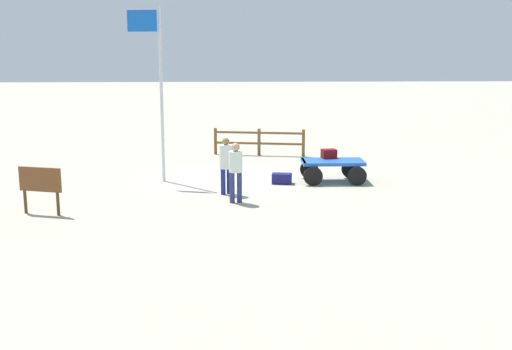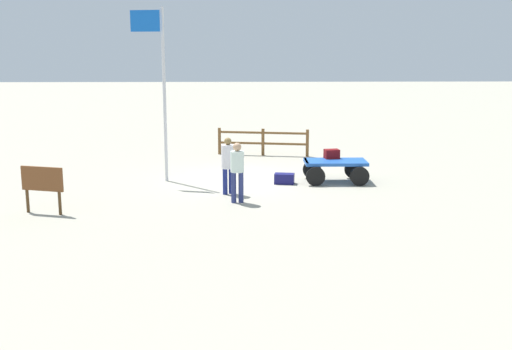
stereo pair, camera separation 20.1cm
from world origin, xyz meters
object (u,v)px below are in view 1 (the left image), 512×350
Objects in this scene: suitcase_maroon at (329,154)px; suitcase_navy at (282,179)px; worker_trailing at (236,167)px; signboard at (40,183)px; luggage_cart at (332,167)px; worker_lead at (226,161)px; flagpole at (157,78)px.

suitcase_maroon is 0.77× the size of suitcase_navy.
signboard is at bearing 11.64° from worker_trailing.
worker_lead reaches higher than luggage_cart.
suitcase_maroon is 0.31× the size of worker_lead.
worker_lead is (3.29, 1.95, 0.14)m from suitcase_maroon.
worker_lead is at bearing 138.60° from flagpole.
worker_trailing reaches higher than worker_lead.
signboard is (7.98, 4.02, -0.02)m from suitcase_maroon.
suitcase_maroon is at bearing -135.24° from worker_trailing.
luggage_cart is 1.19× the size of worker_lead.
signboard is at bearing 23.77° from worker_lead.
worker_lead is at bearing -156.23° from signboard.
luggage_cart is at bearing 96.64° from suitcase_maroon.
luggage_cart is 1.61× the size of signboard.
suitcase_maroon is 3.83m from worker_lead.
flagpole is at bearing -3.23° from luggage_cart.
signboard is at bearing 56.96° from flagpole.
worker_lead is at bearing 25.12° from luggage_cart.
suitcase_maroon is 4.26m from worker_trailing.
luggage_cart is 1.65m from suitcase_navy.
flagpole is 5.30m from signboard.
flagpole is (5.46, -0.31, 2.78)m from luggage_cart.
worker_trailing is 5.06m from signboard.
suitcase_navy is 2.34m from worker_lead.
flagpole reaches higher than suitcase_navy.
suitcase_navy is at bearing 7.59° from luggage_cart.
flagpole is at bearing -7.71° from suitcase_navy.
luggage_cart is 1.19× the size of worker_trailing.
worker_trailing is at bearing -168.36° from signboard.
suitcase_navy is at bearing 172.29° from flagpole.
suitcase_maroon reaches higher than suitcase_navy.
luggage_cart is 4.06m from worker_trailing.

